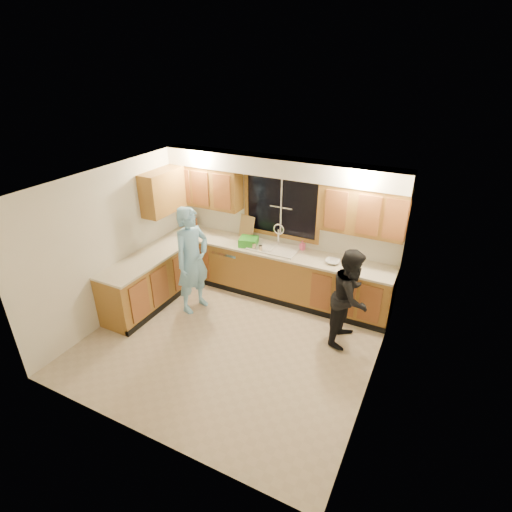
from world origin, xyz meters
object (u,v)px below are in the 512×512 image
at_px(dish_crate, 249,242).
at_px(bowl, 332,262).
at_px(sink, 274,252).
at_px(soap_bottle, 302,245).
at_px(stove, 126,297).
at_px(man, 192,260).
at_px(dishwasher, 232,264).
at_px(woman, 350,297).
at_px(knife_block, 194,223).

xyz_separation_m(dish_crate, bowl, (1.55, 0.01, -0.04)).
distance_m(sink, dish_crate, 0.49).
relative_size(sink, soap_bottle, 5.08).
bearing_deg(dish_crate, stove, -127.43).
bearing_deg(stove, man, 45.91).
bearing_deg(sink, dishwasher, -179.01).
height_order(dish_crate, soap_bottle, soap_bottle).
bearing_deg(soap_bottle, bowl, -22.69).
height_order(woman, knife_block, woman).
xyz_separation_m(woman, knife_block, (-3.36, 0.88, 0.25)).
bearing_deg(soap_bottle, stove, -138.29).
height_order(dishwasher, man, man).
height_order(man, bowl, man).
distance_m(stove, bowl, 3.41).
height_order(dishwasher, stove, stove).
distance_m(knife_block, soap_bottle, 2.26).
relative_size(knife_block, soap_bottle, 1.15).
xyz_separation_m(stove, man, (0.78, 0.80, 0.48)).
bearing_deg(dish_crate, woman, -17.20).
bearing_deg(knife_block, soap_bottle, -25.40).
distance_m(man, knife_block, 1.43).
bearing_deg(soap_bottle, dishwasher, -171.13).
relative_size(dishwasher, woman, 0.53).
relative_size(sink, dish_crate, 2.75).
height_order(sink, dishwasher, sink).
distance_m(stove, woman, 3.56).
relative_size(sink, bowl, 3.63).
bearing_deg(bowl, man, -155.70).
height_order(dishwasher, woman, woman).
height_order(sink, dish_crate, sink).
distance_m(sink, stove, 2.60).
relative_size(woman, bowl, 6.47).
bearing_deg(stove, bowl, 31.31).
xyz_separation_m(sink, woman, (1.57, -0.70, -0.10)).
bearing_deg(soap_bottle, woman, -38.93).
xyz_separation_m(stove, knife_block, (0.00, 2.00, 0.57)).
distance_m(soap_bottle, bowl, 0.68).
relative_size(sink, knife_block, 4.41).
xyz_separation_m(dish_crate, soap_bottle, (0.92, 0.27, 0.01)).
height_order(dishwasher, knife_block, knife_block).
distance_m(dishwasher, soap_bottle, 1.45).
distance_m(dishwasher, knife_block, 1.14).
xyz_separation_m(stove, woman, (3.37, 1.12, 0.32)).
relative_size(stove, dish_crate, 2.88).
distance_m(dish_crate, soap_bottle, 0.96).
height_order(man, soap_bottle, man).
distance_m(stove, dish_crate, 2.27).
height_order(knife_block, dish_crate, knife_block).
bearing_deg(dishwasher, sink, 0.99).
bearing_deg(woman, stove, 111.72).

